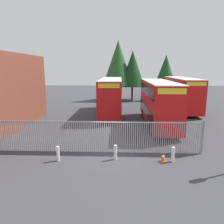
# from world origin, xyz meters

# --- Properties ---
(ground_plane) EXTENTS (100.00, 100.00, 0.00)m
(ground_plane) POSITION_xyz_m (0.00, 8.00, 0.00)
(ground_plane) COLOR #3D3D42
(palisade_fence) EXTENTS (14.26, 0.14, 2.35)m
(palisade_fence) POSITION_xyz_m (-0.83, 0.00, 1.18)
(palisade_fence) COLOR gray
(palisade_fence) RESTS_ON ground
(double_decker_bus_near_gate) EXTENTS (2.54, 10.81, 4.42)m
(double_decker_bus_near_gate) POSITION_xyz_m (4.54, 7.52, 2.42)
(double_decker_bus_near_gate) COLOR red
(double_decker_bus_near_gate) RESTS_ON ground
(double_decker_bus_behind_fence_left) EXTENTS (2.54, 10.81, 4.42)m
(double_decker_bus_behind_fence_left) POSITION_xyz_m (-0.43, 12.30, 2.42)
(double_decker_bus_behind_fence_left) COLOR red
(double_decker_bus_behind_fence_left) RESTS_ON ground
(double_decker_bus_behind_fence_right) EXTENTS (2.54, 10.81, 4.42)m
(double_decker_bus_behind_fence_right) POSITION_xyz_m (9.03, 15.22, 2.42)
(double_decker_bus_behind_fence_right) COLOR red
(double_decker_bus_behind_fence_right) RESTS_ON ground
(bollard_near_left) EXTENTS (0.20, 0.20, 0.95)m
(bollard_near_left) POSITION_xyz_m (-3.15, -1.50, 0.47)
(bollard_near_left) COLOR silver
(bollard_near_left) RESTS_ON ground
(bollard_center_front) EXTENTS (0.20, 0.20, 0.95)m
(bollard_center_front) POSITION_xyz_m (0.41, -1.16, 0.47)
(bollard_center_front) COLOR silver
(bollard_center_front) RESTS_ON ground
(bollard_near_right) EXTENTS (0.20, 0.20, 0.95)m
(bollard_near_right) POSITION_xyz_m (3.96, -1.36, 0.47)
(bollard_near_right) COLOR silver
(bollard_near_right) RESTS_ON ground
(traffic_cone_by_gate) EXTENTS (0.34, 0.34, 0.59)m
(traffic_cone_by_gate) POSITION_xyz_m (3.38, -1.34, 0.29)
(traffic_cone_by_gate) COLOR orange
(traffic_cone_by_gate) RESTS_ON ground
(tree_tall_back) EXTENTS (3.90, 3.90, 8.05)m
(tree_tall_back) POSITION_xyz_m (8.81, 25.04, 5.25)
(tree_tall_back) COLOR #4C3823
(tree_tall_back) RESTS_ON ground
(tree_short_side) EXTENTS (4.36, 4.36, 8.72)m
(tree_short_side) POSITION_xyz_m (2.84, 24.48, 5.60)
(tree_short_side) COLOR #4C3823
(tree_short_side) RESTS_ON ground
(tree_mid_row) EXTENTS (5.49, 5.49, 10.51)m
(tree_mid_row) POSITION_xyz_m (0.27, 24.84, 6.58)
(tree_mid_row) COLOR #4C3823
(tree_mid_row) RESTS_ON ground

